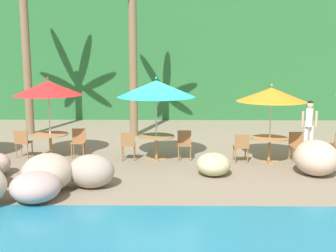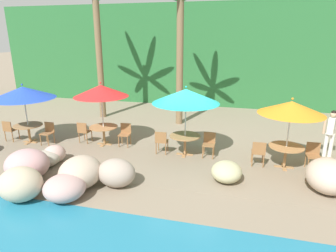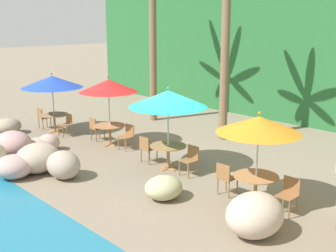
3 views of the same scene
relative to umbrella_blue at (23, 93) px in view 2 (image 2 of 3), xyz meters
name	(u,v)px [view 2 (image 2 of 3)]	position (x,y,z in m)	size (l,w,h in m)	color
ground_plane	(186,154)	(6.37, 0.34, -2.04)	(120.00, 120.00, 0.00)	gray
terrace_deck	(186,154)	(6.37, 0.34, -2.04)	(18.00, 5.20, 0.01)	gray
foliage_backdrop	(214,55)	(6.37, 9.34, 0.96)	(28.00, 2.40, 6.00)	#286633
rock_seawall	(82,173)	(3.93, -2.71, -1.64)	(17.25, 3.89, 0.94)	tan
umbrella_blue	(23,93)	(0.00, 0.00, 0.00)	(2.40, 2.40, 2.39)	silver
dining_table_blue	(28,128)	(0.00, 0.00, -1.43)	(1.10, 1.10, 0.74)	#A37547
chair_blue_seaward	(48,132)	(0.85, 0.06, -1.53)	(0.44, 0.44, 0.87)	olive
chair_blue_inland	(9,129)	(-0.85, -0.08, -1.53)	(0.43, 0.43, 0.87)	olive
umbrella_red	(101,91)	(3.02, 0.53, 0.11)	(2.07, 2.07, 2.49)	silver
dining_table_red	(104,130)	(3.02, 0.53, -1.43)	(1.10, 1.10, 0.74)	#A37547
chair_red_seaward	(125,133)	(3.87, 0.67, -1.53)	(0.44, 0.45, 0.87)	olive
chair_red_inland	(84,131)	(2.17, 0.49, -1.53)	(0.44, 0.45, 0.87)	olive
umbrella_teal	(186,96)	(6.32, 0.29, 0.12)	(2.34, 2.34, 2.52)	silver
dining_table_teal	(185,139)	(6.32, 0.29, -1.43)	(1.10, 1.10, 0.74)	#A37547
chair_teal_seaward	(209,143)	(7.18, 0.38, -1.53)	(0.42, 0.43, 0.87)	olive
chair_teal_inland	(161,141)	(5.48, 0.17, -1.53)	(0.44, 0.44, 0.87)	olive
umbrella_orange	(291,108)	(9.69, 0.05, -0.03)	(2.02, 2.02, 2.33)	silver
dining_table_orange	(286,150)	(9.69, 0.05, -1.43)	(1.10, 1.10, 0.74)	#A37547
chair_orange_seaward	(313,154)	(10.53, 0.17, -1.53)	(0.43, 0.44, 0.87)	olive
chair_orange_inland	(258,152)	(8.84, -0.06, -1.53)	(0.43, 0.44, 0.87)	olive
palm_tree_nearest	(98,27)	(1.10, 4.35, 2.53)	(3.80, 3.53, 6.78)	brown
palm_tree_second	(180,34)	(5.27, 4.13, 2.15)	(3.17, 2.98, 6.26)	brown
waiter_in_white	(331,130)	(11.28, 1.39, -1.06)	(0.52, 0.39, 1.70)	white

